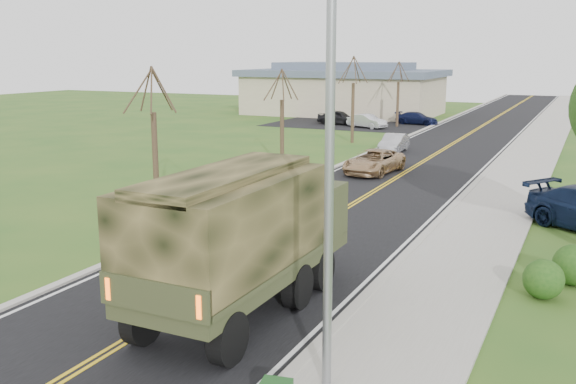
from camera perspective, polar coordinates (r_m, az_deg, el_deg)
The scene contains 17 objects.
ground at distance 16.13m, azimuth -12.93°, elevation -12.07°, with size 160.00×160.00×0.00m, color #2A531B.
road at distance 52.64m, azimuth 15.18°, elevation 4.61°, with size 8.00×120.00×0.01m, color black.
curb_right at distance 52.06m, azimuth 19.68°, elevation 4.31°, with size 0.30×120.00×0.12m, color #9E998E.
sidewalk_right at distance 51.91m, azimuth 21.60°, elevation 4.13°, with size 3.20×120.00×0.10m, color #9E998E.
curb_left at distance 53.53m, azimuth 10.80°, elevation 4.99°, with size 0.30×120.00×0.10m, color #9E998E.
street_light at distance 11.95m, azimuth 3.25°, elevation 2.01°, with size 1.65×0.22×8.00m.
bare_tree_a at distance 27.21m, azimuth -11.74°, elevation 3.65°, with size 1.93×2.26×6.08m.
bare_tree_b at distance 37.41m, azimuth -0.54°, elevation 5.93°, with size 1.83×2.14×5.73m.
bare_tree_c at distance 48.40m, azimuth 5.78°, elevation 7.64°, with size 2.04×2.39×6.42m.
bare_tree_d at distance 59.81m, azimuth 9.74°, elevation 8.17°, with size 1.88×2.20×5.91m.
commercial_building at distance 72.07m, azimuth 5.01°, elevation 9.05°, with size 25.50×21.50×5.65m.
military_truck at distance 16.18m, azimuth -4.15°, elevation -3.41°, with size 2.78×7.74×3.84m.
suv_champagne at distance 36.16m, azimuth 7.65°, elevation 2.70°, with size 2.18×4.73×1.31m, color tan.
sedan_silver at distance 44.17m, azimuth 9.40°, elevation 4.30°, with size 1.31×3.77×1.24m, color #B5B5BA.
lot_car_dark at distance 61.12m, azimuth 4.52°, elevation 6.63°, with size 1.62×4.02×1.37m, color black.
lot_car_silver at distance 58.56m, azimuth 7.03°, elevation 6.28°, with size 1.32×3.79×1.25m, color silver.
lot_car_navy at distance 62.30m, azimuth 11.38°, elevation 6.44°, with size 1.63×4.01×1.16m, color #0E1435.
Camera 1 is at (9.36, -11.39, 6.53)m, focal length 40.00 mm.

